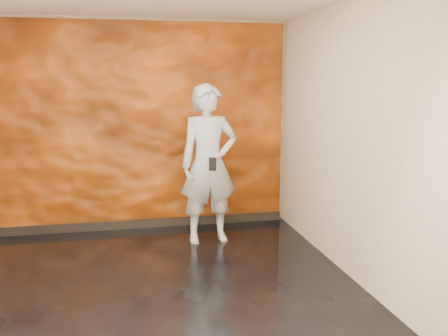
{
  "coord_description": "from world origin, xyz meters",
  "views": [
    {
      "loc": [
        -0.29,
        -4.75,
        2.03
      ],
      "look_at": [
        0.88,
        0.75,
        1.01
      ],
      "focal_mm": 40.0,
      "sensor_mm": 36.0,
      "label": 1
    }
  ],
  "objects": [
    {
      "name": "room",
      "position": [
        0.0,
        0.0,
        1.4
      ],
      "size": [
        4.02,
        4.02,
        2.81
      ],
      "color": "black",
      "rests_on": "ground"
    },
    {
      "name": "feature_wall",
      "position": [
        0.0,
        1.96,
        1.38
      ],
      "size": [
        3.9,
        0.06,
        2.75
      ],
      "primitive_type": "cube",
      "color": "#DC580D",
      "rests_on": "ground"
    },
    {
      "name": "baseboard",
      "position": [
        0.0,
        1.92,
        0.06
      ],
      "size": [
        3.9,
        0.04,
        0.12
      ],
      "primitive_type": "cube",
      "color": "black",
      "rests_on": "ground"
    },
    {
      "name": "man",
      "position": [
        0.78,
        1.21,
        0.98
      ],
      "size": [
        0.74,
        0.51,
        1.96
      ],
      "primitive_type": "imported",
      "rotation": [
        0.0,
        0.0,
        0.06
      ],
      "color": "#91959F",
      "rests_on": "ground"
    },
    {
      "name": "phone",
      "position": [
        0.77,
        0.91,
        1.03
      ],
      "size": [
        0.09,
        0.04,
        0.16
      ],
      "primitive_type": "cube",
      "rotation": [
        0.0,
        0.0,
        -0.27
      ],
      "color": "black",
      "rests_on": "man"
    }
  ]
}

